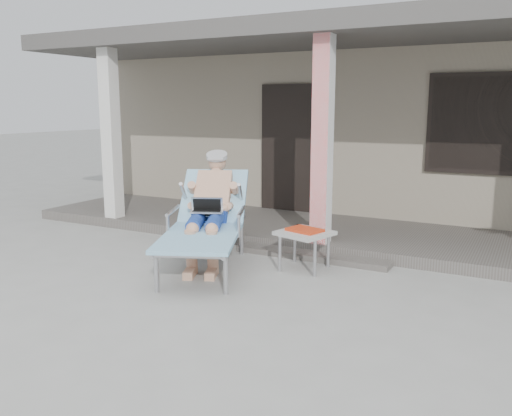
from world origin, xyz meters
The scene contains 7 objects.
ground centered at (0.00, 0.00, 0.00)m, with size 60.00×60.00×0.00m, color #9E9E99.
house centered at (0.00, 6.50, 1.67)m, with size 10.40×5.40×3.30m.
porch_deck centered at (0.00, 3.00, 0.07)m, with size 10.00×2.00×0.15m, color #605B56.
porch_overhang centered at (0.00, 2.95, 2.79)m, with size 10.00×2.30×2.85m.
porch_step centered at (0.00, 1.85, 0.04)m, with size 2.00×0.30×0.07m, color #605B56.
lounger centered at (-1.04, 1.08, 0.88)m, with size 1.58×2.26×1.42m.
side_table centered at (0.09, 1.41, 0.41)m, with size 0.68×0.68×0.49m.
Camera 1 is at (2.45, -4.31, 1.90)m, focal length 38.00 mm.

